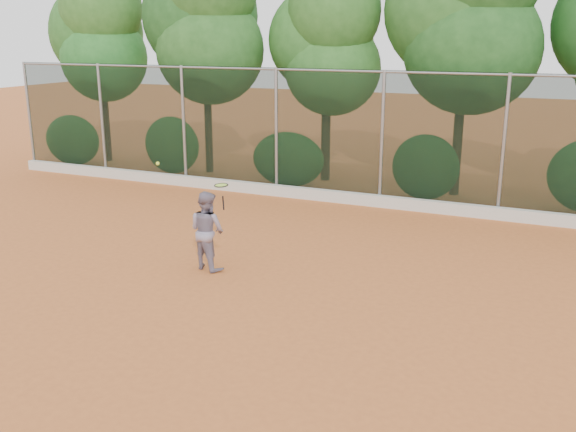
% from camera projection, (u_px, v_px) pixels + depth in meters
% --- Properties ---
extents(ground, '(80.00, 80.00, 0.00)m').
position_uv_depth(ground, '(264.00, 302.00, 10.84)').
color(ground, '#C0632D').
rests_on(ground, ground).
extents(concrete_curb, '(24.00, 0.20, 0.30)m').
position_uv_depth(concrete_curb, '(378.00, 201.00, 16.80)').
color(concrete_curb, beige).
rests_on(concrete_curb, ground).
extents(tennis_player, '(0.87, 0.76, 1.53)m').
position_uv_depth(tennis_player, '(207.00, 230.00, 12.19)').
color(tennis_player, gray).
rests_on(tennis_player, ground).
extents(chainlink_fence, '(24.09, 0.09, 3.50)m').
position_uv_depth(chainlink_fence, '(382.00, 135.00, 16.49)').
color(chainlink_fence, black).
rests_on(chainlink_fence, ground).
extents(foliage_backdrop, '(23.70, 3.63, 7.55)m').
position_uv_depth(foliage_backdrop, '(386.00, 33.00, 17.75)').
color(foliage_backdrop, '#3F2418').
rests_on(foliage_backdrop, ground).
extents(tennis_racket, '(0.34, 0.34, 0.50)m').
position_uv_depth(tennis_racket, '(221.00, 187.00, 11.78)').
color(tennis_racket, black).
rests_on(tennis_racket, ground).
extents(tennis_ball_in_flight, '(0.07, 0.07, 0.07)m').
position_uv_depth(tennis_ball_in_flight, '(158.00, 163.00, 12.71)').
color(tennis_ball_in_flight, '#E5FA39').
rests_on(tennis_ball_in_flight, ground).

